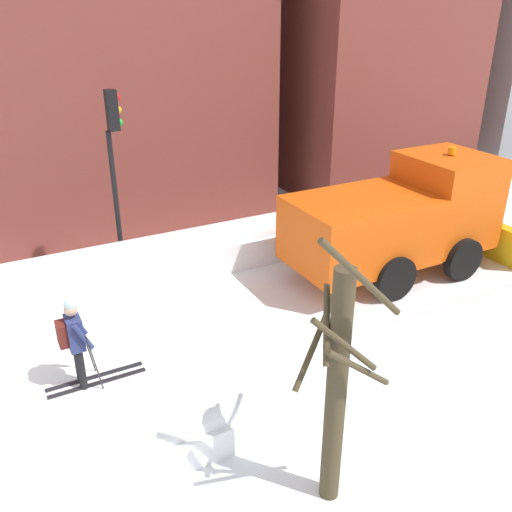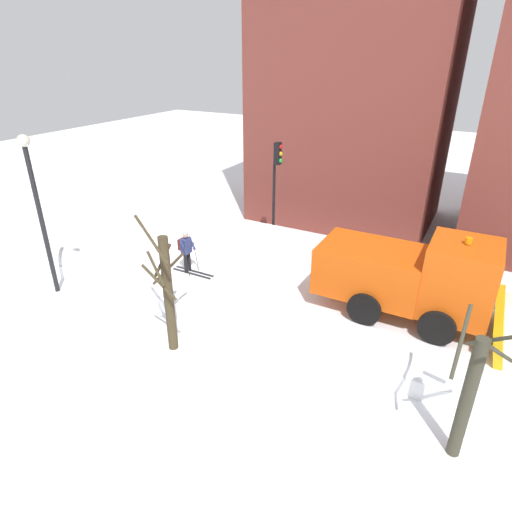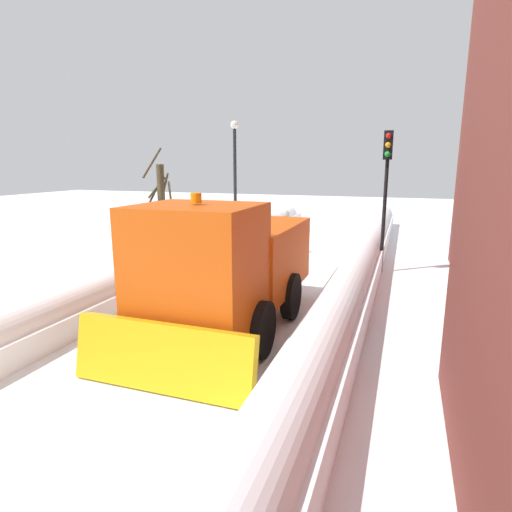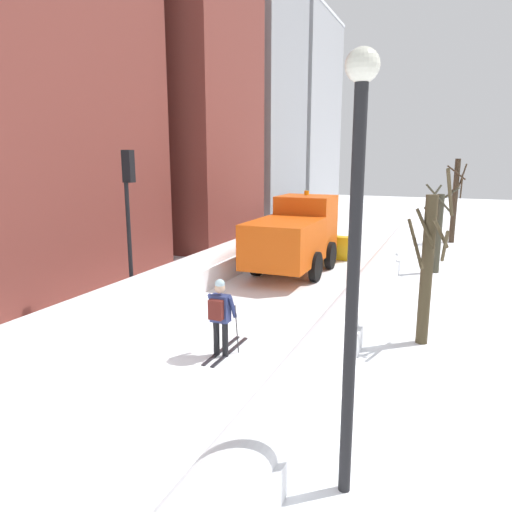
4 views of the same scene
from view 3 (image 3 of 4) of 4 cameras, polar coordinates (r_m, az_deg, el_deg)
ground_plane at (r=10.39m, az=-4.67°, el=-8.16°), size 80.00×80.00×0.00m
snowbank_left at (r=9.46m, az=11.40°, el=-6.87°), size 1.10×36.00×1.20m
snowbank_right at (r=11.66m, az=-17.67°, el=-4.24°), size 1.10×36.00×0.99m
plow_truck at (r=9.22m, az=-3.85°, el=-1.18°), size 3.20×5.98×3.12m
skier at (r=17.37m, az=4.07°, el=3.58°), size 0.62×1.80×1.81m
traffic_light_pole at (r=14.60m, az=17.11°, el=10.30°), size 0.28×0.42×4.65m
street_lamp at (r=21.44m, az=-2.85°, el=12.09°), size 0.40×0.40×5.67m
bare_tree_near at (r=16.55m, az=-12.56°, el=6.15°), size 1.02×1.19×4.23m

